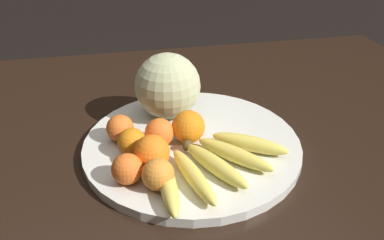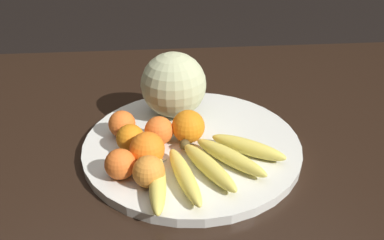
{
  "view_description": "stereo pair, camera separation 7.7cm",
  "coord_description": "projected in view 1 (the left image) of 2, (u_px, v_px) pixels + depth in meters",
  "views": [
    {
      "loc": [
        -0.16,
        -0.69,
        1.19
      ],
      "look_at": [
        -0.02,
        -0.04,
        0.79
      ],
      "focal_mm": 35.0,
      "sensor_mm": 36.0,
      "label": 1
    },
    {
      "loc": [
        -0.08,
        -0.7,
        1.19
      ],
      "look_at": [
        -0.02,
        -0.04,
        0.79
      ],
      "focal_mm": 35.0,
      "sensor_mm": 36.0,
      "label": 2
    }
  ],
  "objects": [
    {
      "name": "orange_mid_center",
      "position": [
        158.0,
        174.0,
        0.65
      ],
      "size": [
        0.06,
        0.06,
        0.06
      ],
      "color": "orange",
      "rests_on": "fruit_bowl"
    },
    {
      "name": "melon",
      "position": [
        168.0,
        86.0,
        0.85
      ],
      "size": [
        0.15,
        0.15,
        0.15
      ],
      "color": "#B2B789",
      "rests_on": "fruit_bowl"
    },
    {
      "name": "orange_top_small",
      "position": [
        120.0,
        128.0,
        0.78
      ],
      "size": [
        0.06,
        0.06,
        0.06
      ],
      "color": "orange",
      "rests_on": "fruit_bowl"
    },
    {
      "name": "orange_back_left",
      "position": [
        188.0,
        127.0,
        0.78
      ],
      "size": [
        0.07,
        0.07,
        0.07
      ],
      "color": "orange",
      "rests_on": "fruit_bowl"
    },
    {
      "name": "produce_tag",
      "position": [
        150.0,
        157.0,
        0.74
      ],
      "size": [
        0.08,
        0.08,
        0.0
      ],
      "rotation": [
        0.0,
        0.0,
        -0.84
      ],
      "color": "white",
      "rests_on": "fruit_bowl"
    },
    {
      "name": "kitchen_table",
      "position": [
        197.0,
        164.0,
        0.88
      ],
      "size": [
        1.59,
        1.17,
        0.72
      ],
      "color": "black",
      "rests_on": "ground_plane"
    },
    {
      "name": "orange_back_right",
      "position": [
        132.0,
        142.0,
        0.74
      ],
      "size": [
        0.06,
        0.06,
        0.06
      ],
      "color": "orange",
      "rests_on": "fruit_bowl"
    },
    {
      "name": "banana_bunch",
      "position": [
        215.0,
        163.0,
        0.7
      ],
      "size": [
        0.27,
        0.23,
        0.03
      ],
      "rotation": [
        0.0,
        0.0,
        5.19
      ],
      "color": "#473819",
      "rests_on": "fruit_bowl"
    },
    {
      "name": "orange_side_extra",
      "position": [
        127.0,
        169.0,
        0.66
      ],
      "size": [
        0.06,
        0.06,
        0.06
      ],
      "color": "orange",
      "rests_on": "fruit_bowl"
    },
    {
      "name": "fruit_bowl",
      "position": [
        192.0,
        144.0,
        0.8
      ],
      "size": [
        0.46,
        0.46,
        0.02
      ],
      "color": "silver",
      "rests_on": "kitchen_table"
    },
    {
      "name": "orange_front_right",
      "position": [
        159.0,
        133.0,
        0.76
      ],
      "size": [
        0.06,
        0.06,
        0.06
      ],
      "color": "orange",
      "rests_on": "fruit_bowl"
    },
    {
      "name": "orange_front_left",
      "position": [
        152.0,
        152.0,
        0.7
      ],
      "size": [
        0.07,
        0.07,
        0.07
      ],
      "color": "orange",
      "rests_on": "fruit_bowl"
    }
  ]
}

